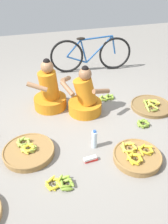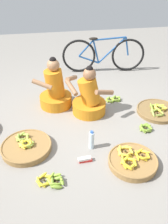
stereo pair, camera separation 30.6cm
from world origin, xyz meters
name	(u,v)px [view 1 (the left image)]	position (x,y,z in m)	size (l,w,h in m)	color
ground_plane	(80,124)	(0.00, 0.00, 0.00)	(10.00, 10.00, 0.00)	gray
vendor_woman_front	(85,98)	(0.17, 0.30, 0.25)	(0.68, 0.55, 0.78)	orange
vendor_woman_behind	(50,93)	(-0.33, 0.60, 0.27)	(0.72, 0.52, 0.83)	orange
bicycle_leaning	(91,54)	(0.76, 1.78, 0.36)	(1.70, 0.25, 0.73)	black
banana_basket_back_left	(137,156)	(0.46, -0.88, 0.05)	(0.59, 0.59, 0.16)	olive
banana_basket_near_bicycle	(29,151)	(-0.78, -0.41, 0.05)	(0.64, 0.64, 0.15)	olive
banana_basket_mid_left	(151,106)	(1.23, 0.09, 0.04)	(0.65, 0.65, 0.14)	brown
loose_bananas_front_center	(107,98)	(0.65, 0.56, 0.03)	(0.30, 0.20, 0.08)	olive
loose_bananas_front_left	(143,124)	(0.87, -0.29, 0.03)	(0.21, 0.21, 0.09)	olive
loose_bananas_mid_right	(61,183)	(-0.50, -0.99, 0.03)	(0.32, 0.24, 0.09)	#8CAD38
water_bottle	(94,139)	(0.04, -0.52, 0.13)	(0.07, 0.07, 0.27)	silver
packet_carton_stack	(91,159)	(-0.08, -0.74, 0.03)	(0.17, 0.06, 0.06)	red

